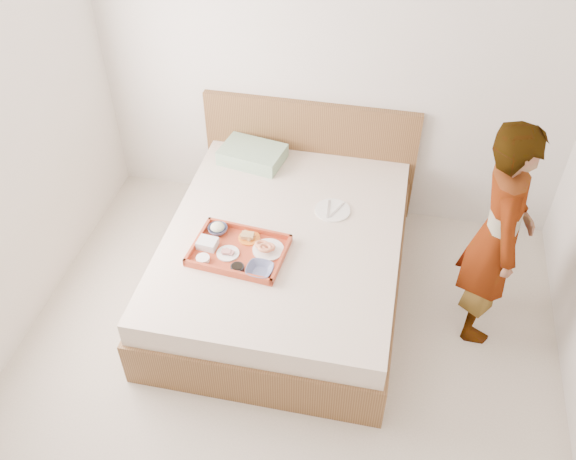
% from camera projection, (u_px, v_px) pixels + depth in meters
% --- Properties ---
extents(ground, '(3.50, 4.00, 0.01)m').
position_uv_depth(ground, '(272.00, 409.00, 3.81)').
color(ground, beige).
rests_on(ground, ground).
extents(wall_back, '(3.50, 0.01, 2.60)m').
position_uv_depth(wall_back, '(332.00, 59.00, 4.37)').
color(wall_back, silver).
rests_on(wall_back, ground).
extents(bed, '(1.65, 2.00, 0.53)m').
position_uv_depth(bed, '(284.00, 260.00, 4.37)').
color(bed, brown).
rests_on(bed, ground).
extents(headboard, '(1.65, 0.06, 0.95)m').
position_uv_depth(headboard, '(309.00, 156.00, 4.93)').
color(headboard, brown).
rests_on(headboard, ground).
extents(pillow, '(0.51, 0.40, 0.11)m').
position_uv_depth(pillow, '(252.00, 154.00, 4.75)').
color(pillow, '#8EB690').
rests_on(pillow, bed).
extents(tray, '(0.63, 0.49, 0.05)m').
position_uv_depth(tray, '(239.00, 250.00, 4.03)').
color(tray, '#B23A1E').
rests_on(tray, bed).
extents(prawn_plate, '(0.22, 0.22, 0.01)m').
position_uv_depth(prawn_plate, '(268.00, 250.00, 4.04)').
color(prawn_plate, white).
rests_on(prawn_plate, tray).
extents(navy_bowl_big, '(0.18, 0.18, 0.04)m').
position_uv_depth(navy_bowl_big, '(260.00, 270.00, 3.89)').
color(navy_bowl_big, '#161A46').
rests_on(navy_bowl_big, tray).
extents(sauce_dish, '(0.09, 0.09, 0.03)m').
position_uv_depth(sauce_dish, '(237.00, 268.00, 3.90)').
color(sauce_dish, black).
rests_on(sauce_dish, tray).
extents(meat_plate, '(0.16, 0.16, 0.01)m').
position_uv_depth(meat_plate, '(228.00, 253.00, 4.02)').
color(meat_plate, white).
rests_on(meat_plate, tray).
extents(bread_plate, '(0.16, 0.16, 0.01)m').
position_uv_depth(bread_plate, '(249.00, 238.00, 4.12)').
color(bread_plate, orange).
rests_on(bread_plate, tray).
extents(salad_bowl, '(0.14, 0.14, 0.04)m').
position_uv_depth(salad_bowl, '(218.00, 229.00, 4.16)').
color(salad_bowl, '#161A46').
rests_on(salad_bowl, tray).
extents(plastic_tub, '(0.13, 0.11, 0.05)m').
position_uv_depth(plastic_tub, '(207.00, 243.00, 4.05)').
color(plastic_tub, silver).
rests_on(plastic_tub, tray).
extents(cheese_round, '(0.09, 0.09, 0.03)m').
position_uv_depth(cheese_round, '(203.00, 259.00, 3.96)').
color(cheese_round, white).
rests_on(cheese_round, tray).
extents(dinner_plate, '(0.30, 0.30, 0.01)m').
position_uv_depth(dinner_plate, '(333.00, 210.00, 4.35)').
color(dinner_plate, white).
rests_on(dinner_plate, bed).
extents(person, '(0.39, 0.59, 1.58)m').
position_uv_depth(person, '(498.00, 236.00, 3.79)').
color(person, white).
rests_on(person, ground).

